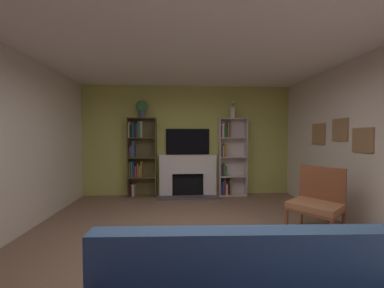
{
  "coord_description": "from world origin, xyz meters",
  "views": [
    {
      "loc": [
        -0.23,
        -2.64,
        1.48
      ],
      "look_at": [
        0.0,
        1.22,
        1.34
      ],
      "focal_mm": 21.27,
      "sensor_mm": 36.0,
      "label": 1
    }
  ],
  "objects_px": {
    "bookshelf_right": "(229,158)",
    "vase_with_flowers": "(233,112)",
    "armchair": "(317,200)",
    "tv": "(188,142)",
    "coffee_table": "(225,254)",
    "potted_plant": "(142,108)",
    "bookshelf_left": "(139,156)",
    "fireplace": "(188,174)"
  },
  "relations": [
    {
      "from": "tv",
      "to": "potted_plant",
      "type": "distance_m",
      "value": 1.38
    },
    {
      "from": "tv",
      "to": "bookshelf_left",
      "type": "xyz_separation_m",
      "value": [
        -1.19,
        -0.07,
        -0.34
      ]
    },
    {
      "from": "armchair",
      "to": "bookshelf_right",
      "type": "bearing_deg",
      "value": 109.66
    },
    {
      "from": "armchair",
      "to": "vase_with_flowers",
      "type": "bearing_deg",
      "value": 108.21
    },
    {
      "from": "bookshelf_right",
      "to": "armchair",
      "type": "distance_m",
      "value": 2.5
    },
    {
      "from": "tv",
      "to": "bookshelf_left",
      "type": "distance_m",
      "value": 1.24
    },
    {
      "from": "fireplace",
      "to": "armchair",
      "type": "relative_size",
      "value": 1.49
    },
    {
      "from": "tv",
      "to": "coffee_table",
      "type": "bearing_deg",
      "value": -86.75
    },
    {
      "from": "potted_plant",
      "to": "vase_with_flowers",
      "type": "relative_size",
      "value": 0.95
    },
    {
      "from": "bookshelf_left",
      "to": "fireplace",
      "type": "bearing_deg",
      "value": -0.46
    },
    {
      "from": "tv",
      "to": "bookshelf_left",
      "type": "height_order",
      "value": "bookshelf_left"
    },
    {
      "from": "armchair",
      "to": "coffee_table",
      "type": "distance_m",
      "value": 2.05
    },
    {
      "from": "potted_plant",
      "to": "coffee_table",
      "type": "bearing_deg",
      "value": -69.3
    },
    {
      "from": "bookshelf_left",
      "to": "bookshelf_right",
      "type": "bearing_deg",
      "value": -0.04
    },
    {
      "from": "tv",
      "to": "coffee_table",
      "type": "distance_m",
      "value": 3.72
    },
    {
      "from": "fireplace",
      "to": "armchair",
      "type": "bearing_deg",
      "value": -51.25
    },
    {
      "from": "tv",
      "to": "vase_with_flowers",
      "type": "height_order",
      "value": "vase_with_flowers"
    },
    {
      "from": "fireplace",
      "to": "vase_with_flowers",
      "type": "distance_m",
      "value": 1.89
    },
    {
      "from": "tv",
      "to": "armchair",
      "type": "xyz_separation_m",
      "value": [
        1.86,
        -2.39,
        -0.82
      ]
    },
    {
      "from": "bookshelf_left",
      "to": "armchair",
      "type": "xyz_separation_m",
      "value": [
        3.04,
        -2.32,
        -0.48
      ]
    },
    {
      "from": "bookshelf_right",
      "to": "vase_with_flowers",
      "type": "xyz_separation_m",
      "value": [
        0.08,
        -0.05,
        1.14
      ]
    },
    {
      "from": "fireplace",
      "to": "bookshelf_right",
      "type": "relative_size",
      "value": 0.78
    },
    {
      "from": "fireplace",
      "to": "coffee_table",
      "type": "relative_size",
      "value": 1.85
    },
    {
      "from": "fireplace",
      "to": "coffee_table",
      "type": "height_order",
      "value": "fireplace"
    },
    {
      "from": "bookshelf_right",
      "to": "vase_with_flowers",
      "type": "distance_m",
      "value": 1.15
    },
    {
      "from": "coffee_table",
      "to": "armchair",
      "type": "bearing_deg",
      "value": 35.99
    },
    {
      "from": "armchair",
      "to": "fireplace",
      "type": "bearing_deg",
      "value": 128.75
    },
    {
      "from": "tv",
      "to": "vase_with_flowers",
      "type": "xyz_separation_m",
      "value": [
        1.11,
        -0.12,
        0.73
      ]
    },
    {
      "from": "fireplace",
      "to": "armchair",
      "type": "height_order",
      "value": "fireplace"
    },
    {
      "from": "tv",
      "to": "bookshelf_left",
      "type": "bearing_deg",
      "value": -176.61
    },
    {
      "from": "bookshelf_right",
      "to": "coffee_table",
      "type": "height_order",
      "value": "bookshelf_right"
    },
    {
      "from": "bookshelf_right",
      "to": "coffee_table",
      "type": "xyz_separation_m",
      "value": [
        -0.82,
        -3.52,
        -0.55
      ]
    },
    {
      "from": "potted_plant",
      "to": "coffee_table",
      "type": "xyz_separation_m",
      "value": [
        1.31,
        -3.47,
        -1.78
      ]
    },
    {
      "from": "armchair",
      "to": "coffee_table",
      "type": "bearing_deg",
      "value": -144.01
    },
    {
      "from": "bookshelf_right",
      "to": "bookshelf_left",
      "type": "bearing_deg",
      "value": 179.96
    },
    {
      "from": "coffee_table",
      "to": "potted_plant",
      "type": "bearing_deg",
      "value": 110.7
    },
    {
      "from": "fireplace",
      "to": "tv",
      "type": "xyz_separation_m",
      "value": [
        0.0,
        0.08,
        0.81
      ]
    },
    {
      "from": "bookshelf_left",
      "to": "coffee_table",
      "type": "distance_m",
      "value": 3.84
    },
    {
      "from": "fireplace",
      "to": "potted_plant",
      "type": "height_order",
      "value": "potted_plant"
    },
    {
      "from": "fireplace",
      "to": "vase_with_flowers",
      "type": "bearing_deg",
      "value": -2.05
    },
    {
      "from": "potted_plant",
      "to": "armchair",
      "type": "relative_size",
      "value": 0.41
    },
    {
      "from": "tv",
      "to": "coffee_table",
      "type": "height_order",
      "value": "tv"
    }
  ]
}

